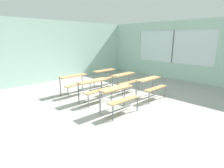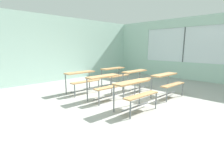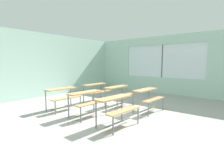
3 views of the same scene
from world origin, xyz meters
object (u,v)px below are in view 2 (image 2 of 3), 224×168
(desk_bench_r1c0, at_px, (105,82))
(desk_bench_r1c1, at_px, (137,76))
(desk_bench_r0c0, at_px, (135,89))
(desk_bench_r0c1, at_px, (167,80))
(desk_bench_r2c1, at_px, (115,72))
(desk_bench_r2c0, at_px, (82,77))

(desk_bench_r1c0, relative_size, desk_bench_r1c1, 1.01)
(desk_bench_r1c0, distance_m, desk_bench_r1c1, 1.60)
(desk_bench_r0c0, xyz_separation_m, desk_bench_r0c1, (1.71, 0.03, 0.00))
(desk_bench_r0c0, height_order, desk_bench_r1c1, same)
(desk_bench_r0c1, xyz_separation_m, desk_bench_r2c1, (-0.00, 2.36, 0.00))
(desk_bench_r1c1, xyz_separation_m, desk_bench_r2c0, (-1.62, 1.17, 0.00))
(desk_bench_r0c1, relative_size, desk_bench_r2c1, 1.00)
(desk_bench_r0c0, distance_m, desk_bench_r1c1, 2.06)
(desk_bench_r1c0, bearing_deg, desk_bench_r1c1, 2.04)
(desk_bench_r1c1, bearing_deg, desk_bench_r2c0, 144.26)
(desk_bench_r0c0, height_order, desk_bench_r1c0, same)
(desk_bench_r0c1, distance_m, desk_bench_r2c1, 2.36)
(desk_bench_r1c1, bearing_deg, desk_bench_r2c1, 88.66)
(desk_bench_r0c0, bearing_deg, desk_bench_r1c0, 88.84)
(desk_bench_r0c1, xyz_separation_m, desk_bench_r2c0, (-1.65, 2.35, 0.00))
(desk_bench_r2c0, bearing_deg, desk_bench_r0c1, -54.45)
(desk_bench_r1c0, bearing_deg, desk_bench_r2c1, 37.88)
(desk_bench_r0c0, distance_m, desk_bench_r0c1, 1.71)
(desk_bench_r2c0, height_order, desk_bench_r2c1, same)
(desk_bench_r1c1, bearing_deg, desk_bench_r0c1, -88.25)
(desk_bench_r0c0, relative_size, desk_bench_r1c1, 1.02)
(desk_bench_r2c0, bearing_deg, desk_bench_r1c0, -88.58)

